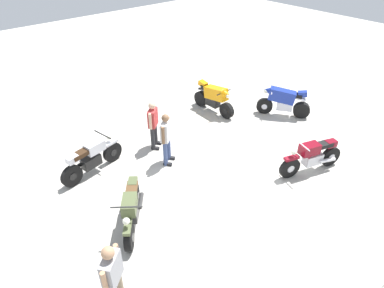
% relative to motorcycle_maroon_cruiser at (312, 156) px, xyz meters
% --- Properties ---
extents(ground_plane, '(40.00, 40.00, 0.00)m').
position_rel_motorcycle_maroon_cruiser_xyz_m(ground_plane, '(1.69, -1.61, -0.52)').
color(ground_plane, '#B7B2A8').
extents(motorcycle_maroon_cruiser, '(2.02, 0.93, 1.09)m').
position_rel_motorcycle_maroon_cruiser_xyz_m(motorcycle_maroon_cruiser, '(0.00, 0.00, 0.00)').
color(motorcycle_maroon_cruiser, black).
rests_on(motorcycle_maroon_cruiser, ground).
extents(motorcycle_olive_vintage, '(1.34, 1.63, 1.07)m').
position_rel_motorcycle_maroon_cruiser_xyz_m(motorcycle_olive_vintage, '(5.06, -1.62, -0.03)').
color(motorcycle_olive_vintage, black).
rests_on(motorcycle_olive_vintage, ground).
extents(motorcycle_orange_sportbike, '(0.70, 1.95, 1.14)m').
position_rel_motorcycle_maroon_cruiser_xyz_m(motorcycle_orange_sportbike, '(-0.40, -4.48, 0.07)').
color(motorcycle_orange_sportbike, black).
rests_on(motorcycle_orange_sportbike, ground).
extents(motorcycle_blue_sportbike, '(1.27, 1.71, 1.14)m').
position_rel_motorcycle_maroon_cruiser_xyz_m(motorcycle_blue_sportbike, '(-2.15, -2.60, 0.07)').
color(motorcycle_blue_sportbike, black).
rests_on(motorcycle_blue_sportbike, ground).
extents(motorcycle_silver_cruiser, '(2.07, 0.70, 1.09)m').
position_rel_motorcycle_maroon_cruiser_xyz_m(motorcycle_silver_cruiser, '(4.84, -4.08, 0.00)').
color(motorcycle_silver_cruiser, black).
rests_on(motorcycle_silver_cruiser, ground).
extents(person_in_red_shirt, '(0.55, 0.51, 1.60)m').
position_rel_motorcycle_maroon_cruiser_xyz_m(person_in_red_shirt, '(2.71, -4.02, 0.38)').
color(person_in_red_shirt, '#262628').
rests_on(person_in_red_shirt, ground).
extents(person_in_white_shirt, '(0.57, 0.50, 1.65)m').
position_rel_motorcycle_maroon_cruiser_xyz_m(person_in_white_shirt, '(2.90, -3.08, 0.41)').
color(person_in_white_shirt, '#384772').
rests_on(person_in_white_shirt, ground).
extents(person_in_gray_shirt, '(0.58, 0.53, 1.72)m').
position_rel_motorcycle_maroon_cruiser_xyz_m(person_in_gray_shirt, '(6.43, 0.00, 0.46)').
color(person_in_gray_shirt, gray).
rests_on(person_in_gray_shirt, ground).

